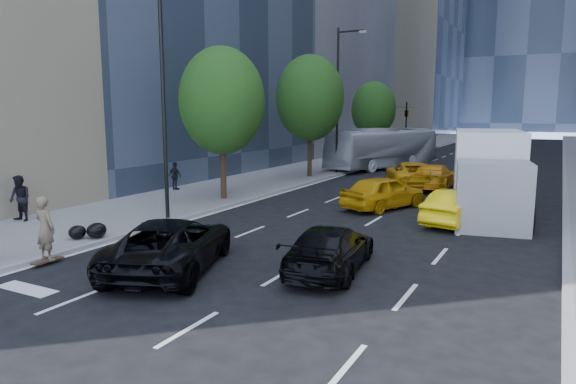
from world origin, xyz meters
The scene contains 20 objects.
ground centered at (0.00, 0.00, 0.00)m, with size 160.00×160.00×0.00m, color black.
sidewalk_left centered at (-9.00, 30.00, 0.07)m, with size 6.00×120.00×0.15m, color slate.
lamp_near centered at (-6.32, 4.00, 5.81)m, with size 2.13×0.22×10.00m.
lamp_far centered at (-6.32, 22.00, 5.81)m, with size 2.13×0.22×10.00m.
tree_near centered at (-7.20, 9.00, 4.97)m, with size 4.20×4.20×7.46m.
tree_mid centered at (-7.20, 19.00, 5.32)m, with size 4.50×4.50×7.99m.
tree_far centered at (-7.20, 32.00, 4.62)m, with size 3.90×3.90×6.92m.
traffic_signal centered at (-6.40, 40.00, 4.23)m, with size 2.48×0.53×5.20m.
skateboarder centered at (-5.60, -2.33, 0.96)m, with size 0.70×0.46×1.91m, color brown.
black_sedan_lincoln centered at (-2.00, -1.00, 0.75)m, with size 2.50×5.42×1.51m, color black.
black_sedan_mercedes centered at (2.05, 1.00, 0.66)m, with size 1.84×4.53×1.31m, color black.
taxi_a centered at (0.50, 10.82, 0.77)m, with size 1.83×4.54×1.55m, color #D6970B.
taxi_b centered at (4.20, 9.00, 0.70)m, with size 1.49×4.26×1.40m, color yellow.
taxi_c centered at (-0.06, 18.00, 0.77)m, with size 2.54×5.52×1.53m, color #EBA30C.
taxi_d centered at (1.20, 18.13, 0.73)m, with size 2.04×5.02×1.46m, color #FFA00D.
city_bus centered at (-4.69, 27.18, 1.58)m, with size 2.66×11.36×3.16m, color silver.
box_truck centered at (4.94, 11.34, 1.85)m, with size 4.06×7.97×3.64m.
pedestrian_a centered at (-11.20, 0.75, 1.07)m, with size 0.89×0.69×1.83m, color black.
pedestrian_b centered at (-11.20, 10.06, 0.92)m, with size 0.90×0.38×1.54m, color black.
garbage_bags centered at (-6.55, 0.04, 0.41)m, with size 1.09×1.05×0.54m.
Camera 1 is at (7.56, -11.95, 4.50)m, focal length 32.00 mm.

